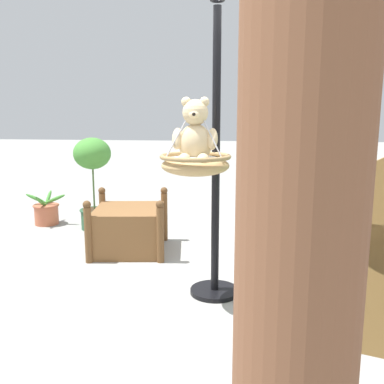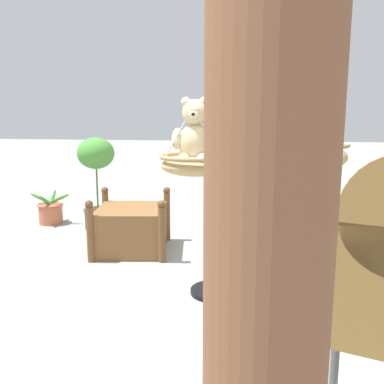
% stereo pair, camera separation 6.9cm
% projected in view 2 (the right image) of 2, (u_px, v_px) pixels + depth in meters
% --- Properties ---
extents(ground_plane, '(40.00, 40.00, 0.00)m').
position_uv_depth(ground_plane, '(190.00, 292.00, 3.93)').
color(ground_plane, gray).
extents(display_pole_central, '(0.44, 0.44, 2.51)m').
position_uv_depth(display_pole_central, '(216.00, 209.00, 3.77)').
color(display_pole_central, black).
rests_on(display_pole_central, ground).
extents(hanging_basket_with_teddy, '(0.57, 0.57, 0.58)m').
position_uv_depth(hanging_basket_with_teddy, '(195.00, 164.00, 3.46)').
color(hanging_basket_with_teddy, tan).
extents(teddy_bear, '(0.36, 0.31, 0.52)m').
position_uv_depth(teddy_bear, '(195.00, 136.00, 3.40)').
color(teddy_bear, '#D1B789').
extents(hanging_basket_left_high, '(0.62, 0.62, 0.65)m').
position_uv_depth(hanging_basket_left_high, '(313.00, 155.00, 3.85)').
color(hanging_basket_left_high, tan).
extents(greenhouse_pillar_right, '(0.43, 0.43, 3.07)m').
position_uv_depth(greenhouse_pillar_right, '(270.00, 197.00, 0.73)').
color(greenhouse_pillar_right, brown).
rests_on(greenhouse_pillar_right, ground).
extents(wooden_planter_box, '(0.96, 0.99, 0.69)m').
position_uv_depth(wooden_planter_box, '(132.00, 227.00, 5.08)').
color(wooden_planter_box, brown).
rests_on(wooden_planter_box, ground).
extents(potted_plant_fern_front, '(0.61, 0.56, 0.47)m').
position_uv_depth(potted_plant_fern_front, '(51.00, 211.00, 6.30)').
color(potted_plant_fern_front, '#BC6042').
rests_on(potted_plant_fern_front, ground).
extents(potted_plant_flowering_red, '(0.43, 0.43, 1.17)m').
position_uv_depth(potted_plant_flowering_red, '(287.00, 230.00, 3.23)').
color(potted_plant_flowering_red, '#2D5638').
rests_on(potted_plant_flowering_red, ground).
extents(potted_plant_trailing_ivy, '(0.51, 0.51, 1.27)m').
position_uv_depth(potted_plant_trailing_ivy, '(97.00, 173.00, 5.94)').
color(potted_plant_trailing_ivy, '#2D5638').
rests_on(potted_plant_trailing_ivy, ground).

